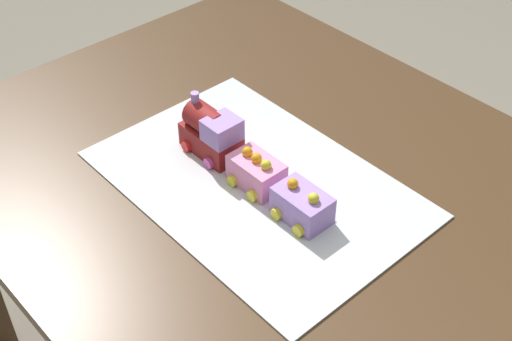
% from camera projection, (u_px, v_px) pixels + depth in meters
% --- Properties ---
extents(dining_table, '(1.40, 1.00, 0.74)m').
position_uv_depth(dining_table, '(292.00, 231.00, 1.37)').
color(dining_table, '#4C331E').
rests_on(dining_table, ground).
extents(cake_board, '(0.60, 0.40, 0.00)m').
position_uv_depth(cake_board, '(256.00, 184.00, 1.31)').
color(cake_board, silver).
rests_on(cake_board, dining_table).
extents(cake_locomotive, '(0.14, 0.08, 0.12)m').
position_uv_depth(cake_locomotive, '(211.00, 133.00, 1.35)').
color(cake_locomotive, maroon).
rests_on(cake_locomotive, cake_board).
extents(cake_car_gondola_bubblegum, '(0.10, 0.08, 0.07)m').
position_uv_depth(cake_car_gondola_bubblegum, '(257.00, 172.00, 1.29)').
color(cake_car_gondola_bubblegum, pink).
rests_on(cake_car_gondola_bubblegum, cake_board).
extents(cake_car_caboose_lavender, '(0.10, 0.08, 0.07)m').
position_uv_depth(cake_car_caboose_lavender, '(302.00, 205.00, 1.22)').
color(cake_car_caboose_lavender, '#AD84E0').
rests_on(cake_car_caboose_lavender, cake_board).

